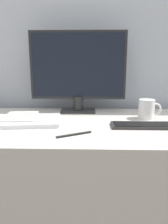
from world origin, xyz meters
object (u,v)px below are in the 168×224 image
keyboard (148,125)px  ereader (21,116)px  laptop (24,121)px  coffee_mug (147,109)px  pen (74,134)px  monitor (78,70)px

keyboard → ereader: ereader is taller
laptop → ereader: (-0.02, 0.03, 0.01)m
ereader → coffee_mug: 0.63m
laptop → pen: laptop is taller
ereader → coffee_mug: coffee_mug is taller
coffee_mug → monitor: bearing=157.4°
pen → ereader: bearing=143.2°
monitor → laptop: (-0.24, -0.25, -0.23)m
keyboard → laptop: size_ratio=0.91×
ereader → coffee_mug: bearing=6.3°
laptop → ereader: bearing=129.7°
keyboard → pen: size_ratio=2.39×
monitor → laptop: 0.42m
coffee_mug → pen: (-0.35, -0.27, -0.04)m
keyboard → coffee_mug: 0.16m
coffee_mug → ereader: bearing=-173.7°
monitor → ereader: size_ratio=2.66×
ereader → coffee_mug: size_ratio=1.75×
laptop → coffee_mug: coffee_mug is taller
coffee_mug → keyboard: bearing=-101.7°
monitor → laptop: bearing=-134.6°
keyboard → pen: keyboard is taller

